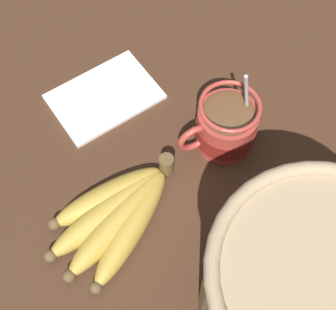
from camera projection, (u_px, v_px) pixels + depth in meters
table at (188, 143)px, 69.14cm from camera, size 137.98×137.98×3.86cm
coffee_mug at (225, 127)px, 63.82cm from camera, size 11.65×8.39×13.93cm
banana_bunch at (116, 214)px, 59.79cm from camera, size 20.00×13.83×4.10cm
woven_basket at (308, 295)px, 47.58cm from camera, size 22.46×22.46×17.93cm
napkin at (105, 97)px, 70.46cm from camera, size 16.88×12.97×0.60cm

